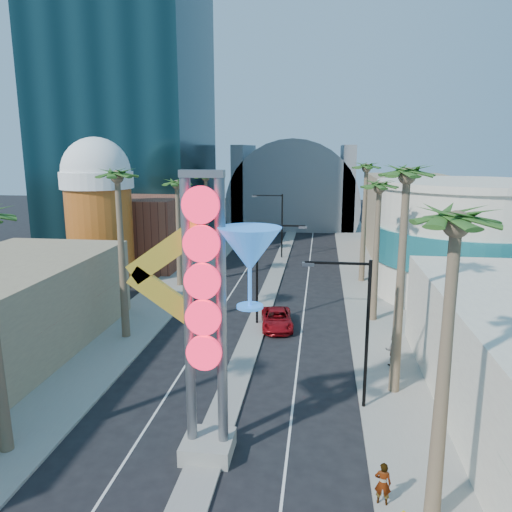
% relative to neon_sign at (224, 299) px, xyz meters
% --- Properties ---
extents(ground, '(240.00, 240.00, 0.00)m').
position_rel_neon_sign_xyz_m(ground, '(-0.82, -2.96, -7.31)').
color(ground, black).
rests_on(ground, ground).
extents(sidewalk_west, '(5.00, 100.00, 0.15)m').
position_rel_neon_sign_xyz_m(sidewalk_west, '(-10.32, 32.04, -7.23)').
color(sidewalk_west, gray).
rests_on(sidewalk_west, ground).
extents(sidewalk_east, '(5.00, 100.00, 0.15)m').
position_rel_neon_sign_xyz_m(sidewalk_east, '(8.68, 32.04, -7.23)').
color(sidewalk_east, gray).
rests_on(sidewalk_east, ground).
extents(median, '(1.60, 84.00, 0.15)m').
position_rel_neon_sign_xyz_m(median, '(-0.82, 35.04, -7.23)').
color(median, gray).
rests_on(median, ground).
extents(hotel_tower, '(20.00, 20.00, 50.00)m').
position_rel_neon_sign_xyz_m(hotel_tower, '(-22.82, 49.04, 17.69)').
color(hotel_tower, black).
rests_on(hotel_tower, ground).
extents(brick_filler_west, '(10.00, 10.00, 8.00)m').
position_rel_neon_sign_xyz_m(brick_filler_west, '(-16.82, 35.04, -3.31)').
color(brick_filler_west, brown).
rests_on(brick_filler_west, ground).
extents(filler_east, '(10.00, 20.00, 10.00)m').
position_rel_neon_sign_xyz_m(filler_east, '(15.18, 45.04, -2.31)').
color(filler_east, '#917A5D').
rests_on(filler_east, ground).
extents(beer_mug, '(7.00, 7.00, 14.50)m').
position_rel_neon_sign_xyz_m(beer_mug, '(-17.82, 27.04, 0.54)').
color(beer_mug, '#AD4F17').
rests_on(beer_mug, ground).
extents(turquoise_building, '(16.60, 16.60, 10.60)m').
position_rel_neon_sign_xyz_m(turquoise_building, '(17.18, 27.04, -2.06)').
color(turquoise_building, beige).
rests_on(turquoise_building, ground).
extents(canopy, '(22.00, 16.00, 22.00)m').
position_rel_neon_sign_xyz_m(canopy, '(-0.82, 69.04, -3.00)').
color(canopy, slate).
rests_on(canopy, ground).
extents(neon_sign, '(6.53, 2.60, 12.55)m').
position_rel_neon_sign_xyz_m(neon_sign, '(0.00, 0.00, 0.00)').
color(neon_sign, gray).
rests_on(neon_sign, ground).
extents(streetlight_0, '(3.79, 0.25, 8.00)m').
position_rel_neon_sign_xyz_m(streetlight_0, '(-0.27, 17.04, -2.43)').
color(streetlight_0, black).
rests_on(streetlight_0, ground).
extents(streetlight_1, '(3.79, 0.25, 8.00)m').
position_rel_neon_sign_xyz_m(streetlight_1, '(-1.36, 41.04, -2.43)').
color(streetlight_1, black).
rests_on(streetlight_1, ground).
extents(streetlight_2, '(3.45, 0.25, 8.00)m').
position_rel_neon_sign_xyz_m(streetlight_2, '(5.91, 5.04, -2.47)').
color(streetlight_2, black).
rests_on(streetlight_2, ground).
extents(palm_1, '(2.40, 2.40, 12.70)m').
position_rel_neon_sign_xyz_m(palm_1, '(-9.82, 13.04, 3.52)').
color(palm_1, brown).
rests_on(palm_1, ground).
extents(palm_2, '(2.40, 2.40, 11.20)m').
position_rel_neon_sign_xyz_m(palm_2, '(-9.82, 27.04, 2.17)').
color(palm_2, brown).
rests_on(palm_2, ground).
extents(palm_3, '(2.40, 2.40, 11.20)m').
position_rel_neon_sign_xyz_m(palm_3, '(-9.82, 39.04, 2.17)').
color(palm_3, brown).
rests_on(palm_3, ground).
extents(palm_4, '(2.40, 2.40, 12.20)m').
position_rel_neon_sign_xyz_m(palm_4, '(8.18, -2.96, 3.07)').
color(palm_4, brown).
rests_on(palm_4, ground).
extents(palm_5, '(2.40, 2.40, 13.20)m').
position_rel_neon_sign_xyz_m(palm_5, '(8.18, 7.04, 3.96)').
color(palm_5, brown).
rests_on(palm_5, ground).
extents(palm_6, '(2.40, 2.40, 11.70)m').
position_rel_neon_sign_xyz_m(palm_6, '(8.18, 19.04, 2.62)').
color(palm_6, brown).
rests_on(palm_6, ground).
extents(palm_7, '(2.40, 2.40, 12.70)m').
position_rel_neon_sign_xyz_m(palm_7, '(8.18, 31.04, 3.52)').
color(palm_7, brown).
rests_on(palm_7, ground).
extents(red_pickup, '(2.92, 5.20, 1.37)m').
position_rel_neon_sign_xyz_m(red_pickup, '(0.77, 16.54, -6.62)').
color(red_pickup, maroon).
rests_on(red_pickup, ground).
extents(pedestrian_a, '(0.68, 0.50, 1.71)m').
position_rel_neon_sign_xyz_m(pedestrian_a, '(6.48, -2.35, -6.30)').
color(pedestrian_a, gray).
rests_on(pedestrian_a, sidewalk_east).
extents(pedestrian_b, '(1.02, 0.83, 1.96)m').
position_rel_neon_sign_xyz_m(pedestrian_b, '(8.54, 10.40, -6.18)').
color(pedestrian_b, gray).
rests_on(pedestrian_b, sidewalk_east).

